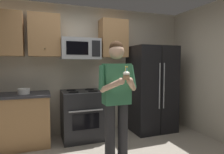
{
  "coord_description": "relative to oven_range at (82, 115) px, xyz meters",
  "views": [
    {
      "loc": [
        -0.88,
        -2.29,
        1.44
      ],
      "look_at": [
        0.07,
        0.3,
        1.25
      ],
      "focal_mm": 31.31,
      "sensor_mm": 36.0,
      "label": 1
    }
  ],
  "objects": [
    {
      "name": "wall_back",
      "position": [
        0.15,
        0.39,
        0.84
      ],
      "size": [
        4.4,
        0.1,
        2.6
      ],
      "primitive_type": "cube",
      "color": "#B7AD99",
      "rests_on": "ground"
    },
    {
      "name": "oven_range",
      "position": [
        0.0,
        0.0,
        0.0
      ],
      "size": [
        0.76,
        0.7,
        0.93
      ],
      "color": "black",
      "rests_on": "ground"
    },
    {
      "name": "microwave",
      "position": [
        0.0,
        0.12,
        1.26
      ],
      "size": [
        0.74,
        0.41,
        0.4
      ],
      "color": "#9EA0A5"
    },
    {
      "name": "refrigerator",
      "position": [
        1.5,
        -0.04,
        0.44
      ],
      "size": [
        0.9,
        0.75,
        1.8
      ],
      "color": "black",
      "rests_on": "ground"
    },
    {
      "name": "cabinet_row_upper",
      "position": [
        -0.57,
        0.17,
        1.49
      ],
      "size": [
        2.78,
        0.36,
        0.76
      ],
      "color": "#9E7247"
    },
    {
      "name": "counter_left",
      "position": [
        -1.3,
        0.02,
        0.0
      ],
      "size": [
        1.44,
        0.66,
        0.92
      ],
      "color": "#9E7247",
      "rests_on": "ground"
    },
    {
      "name": "bowl_large_white",
      "position": [
        -1.01,
        -0.02,
        0.51
      ],
      "size": [
        0.2,
        0.2,
        0.09
      ],
      "color": "white",
      "rests_on": "counter_left"
    },
    {
      "name": "person",
      "position": [
        0.29,
        -1.07,
        0.53
      ],
      "size": [
        0.6,
        0.48,
        1.76
      ],
      "color": "#262628",
      "rests_on": "ground"
    },
    {
      "name": "cupcake",
      "position": [
        0.29,
        -1.4,
        0.83
      ],
      "size": [
        0.09,
        0.09,
        0.17
      ],
      "color": "#A87F56"
    }
  ]
}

